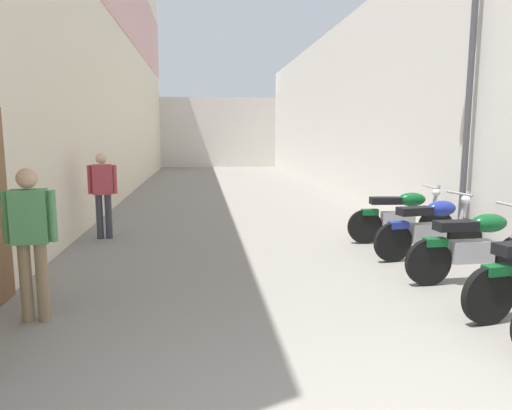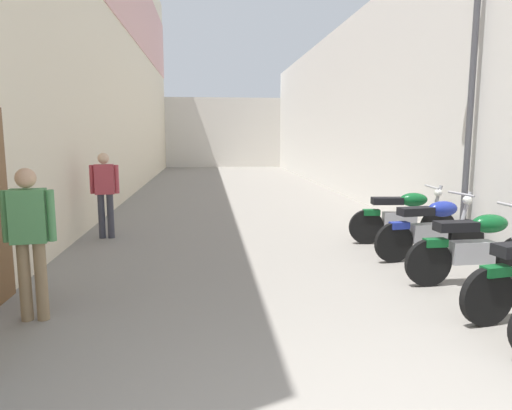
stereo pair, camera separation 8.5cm
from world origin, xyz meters
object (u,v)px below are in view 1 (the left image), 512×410
pedestrian_further_down (103,189)px  motorcycle_third (475,245)px  pedestrian_mid_alley (31,234)px  street_lamp (464,88)px  motorcycle_fourth (431,227)px  motorcycle_fifth (401,215)px

pedestrian_further_down → motorcycle_third: bearing=-31.8°
pedestrian_mid_alley → street_lamp: 6.54m
pedestrian_mid_alley → pedestrian_further_down: same height
motorcycle_third → pedestrian_further_down: bearing=148.2°
motorcycle_third → motorcycle_fourth: bearing=90.0°
motorcycle_third → street_lamp: size_ratio=0.41×
motorcycle_fourth → street_lamp: (0.70, 0.52, 2.13)m
motorcycle_third → pedestrian_further_down: 6.18m
motorcycle_third → street_lamp: bearing=67.7°
pedestrian_further_down → motorcycle_fifth: bearing=-11.0°
motorcycle_fourth → motorcycle_fifth: (0.00, 1.06, 0.00)m
motorcycle_fourth → motorcycle_fifth: size_ratio=1.00×
pedestrian_mid_alley → pedestrian_further_down: bearing=91.1°
motorcycle_third → pedestrian_further_down: pedestrian_further_down is taller
motorcycle_third → motorcycle_fourth: same height
motorcycle_fifth → street_lamp: (0.70, -0.54, 2.13)m
street_lamp → motorcycle_fifth: bearing=142.3°
motorcycle_third → motorcycle_fourth: (-0.00, 1.18, 0.00)m
motorcycle_third → pedestrian_further_down: (-5.24, 3.25, 0.42)m
motorcycle_fifth → pedestrian_further_down: bearing=169.0°
motorcycle_fifth → pedestrian_further_down: 5.36m
motorcycle_third → street_lamp: (0.70, 1.70, 2.13)m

